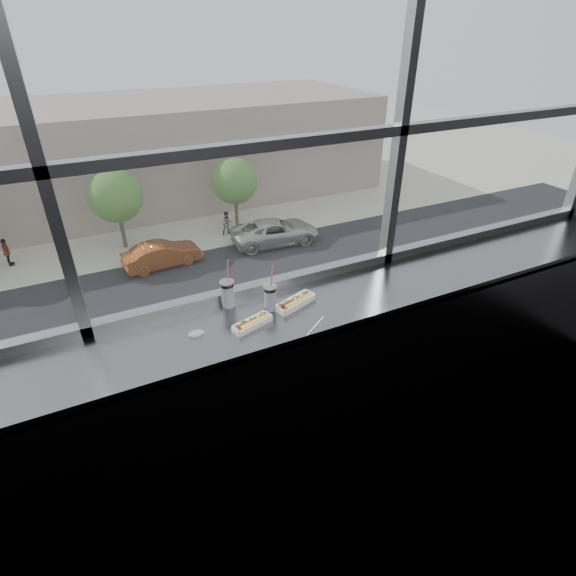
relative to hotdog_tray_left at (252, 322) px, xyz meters
name	(u,v)px	position (x,y,z in m)	size (l,w,h in m)	color
wall_back_lower	(259,359)	(0.16, 0.33, -0.57)	(6.00, 6.00, 0.00)	black
window_glass	(245,85)	(0.16, 0.35, 1.18)	(6.00, 6.00, 0.00)	silver
window_mullions	(247,85)	(0.16, 0.33, 1.18)	(6.00, 0.08, 2.40)	gray
counter	(274,318)	(0.16, 0.06, -0.05)	(6.00, 0.55, 0.06)	gray
counter_fascia	(293,410)	(0.16, -0.20, -0.57)	(6.00, 0.04, 1.04)	gray
hotdog_tray_left	(252,322)	(0.00, 0.00, 0.00)	(0.25, 0.14, 0.06)	white
hotdog_tray_right	(296,302)	(0.31, 0.08, 0.00)	(0.28, 0.17, 0.07)	white
soda_cup_left	(227,292)	(-0.05, 0.26, 0.07)	(0.09, 0.09, 0.31)	white
soda_cup_right	(270,296)	(0.16, 0.12, 0.06)	(0.08, 0.08, 0.29)	white
loose_straw	(316,326)	(0.32, -0.16, -0.02)	(0.01, 0.01, 0.20)	white
wrapper	(196,333)	(-0.31, 0.06, -0.01)	(0.09, 0.07, 0.02)	silver
plaza_ground	(84,186)	(0.16, 43.83, -12.12)	(120.00, 120.00, 0.00)	#BCB69C
plaza_near	(186,510)	(0.16, 7.33, -12.10)	(50.00, 14.00, 0.04)	#BCB69C
street_asphalt	(123,309)	(0.16, 20.33, -12.09)	(80.00, 10.00, 0.06)	black
far_sidewalk	(104,251)	(0.16, 28.33, -12.10)	(80.00, 6.00, 0.04)	#BCB69C
far_building	(79,158)	(0.16, 38.33, -8.12)	(50.00, 14.00, 8.00)	gray
car_far_c	(275,228)	(11.17, 24.33, -10.93)	(6.80, 2.84, 2.27)	#AFB1A3
car_near_c	(171,324)	(1.98, 16.33, -11.07)	(5.94, 2.47, 1.98)	maroon
car_far_b	(162,251)	(3.32, 24.33, -10.99)	(6.41, 2.67, 2.14)	#AC4D19
car_near_d	(284,292)	(7.98, 16.33, -10.91)	(6.93, 2.89, 2.31)	#B0AB98
car_near_e	(387,268)	(14.69, 16.33, -11.07)	(5.94, 2.47, 1.98)	navy
pedestrian_d	(227,221)	(8.67, 27.18, -11.02)	(0.94, 0.71, 2.12)	#66605B
pedestrian_a	(6,250)	(-5.48, 28.81, -10.99)	(0.97, 0.73, 2.18)	#66605B
tree_center	(115,196)	(1.58, 28.33, -8.43)	(3.48, 3.48, 5.44)	#47382B
tree_right	(235,181)	(9.82, 28.33, -8.58)	(3.34, 3.34, 5.23)	#47382B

